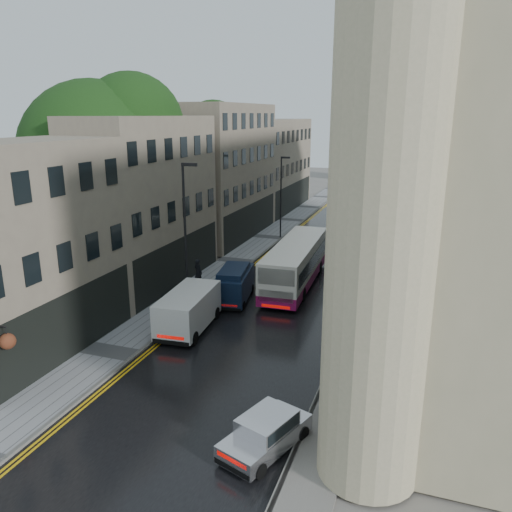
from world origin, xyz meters
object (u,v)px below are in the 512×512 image
Objects in this scene: tree_near at (98,182)px; lamp_post_near at (185,234)px; white_lorry at (352,239)px; pedestrian at (198,272)px; cream_bus at (268,276)px; silver_hatchback at (226,442)px; tree_far at (192,172)px; navy_van at (216,291)px; white_van at (159,321)px; lamp_post_far at (281,198)px.

lamp_post_near is at bearing -11.70° from tree_near.
pedestrian is (-8.84, -9.07, -0.87)m from white_lorry.
cream_bus is 15.47m from silver_hatchback.
white_lorry is 12.70m from pedestrian.
tree_near is 13.02m from tree_far.
pedestrian is (-2.70, 3.17, -0.11)m from navy_van.
tree_far is at bearing 110.19° from lamp_post_near.
pedestrian is at bearing 172.20° from cream_bus.
tree_near is at bearing 33.37° from pedestrian.
tree_far is at bearing 110.71° from navy_van.
tree_near is 12.30m from white_van.
lamp_post_near is (-7.98, 12.95, 3.61)m from silver_hatchback.
white_van is 1.10× the size of navy_van.
white_lorry is 13.72m from navy_van.
tree_near is 2.89× the size of white_van.
tree_far is 14.34m from pedestrian.
white_van is at bearing -40.78° from tree_near.
silver_hatchback is at bearing -86.41° from white_lorry.
white_van is (-6.76, 7.32, 0.42)m from silver_hatchback.
lamp_post_far reaches higher than cream_bus.
navy_van is 0.59× the size of lamp_post_far.
white_lorry is at bearing -110.92° from pedestrian.
lamp_post_far is (-0.40, 23.05, 2.71)m from white_van.
silver_hatchback is at bearing -81.60° from lamp_post_far.
navy_van is at bearing -112.23° from white_lorry.
lamp_post_far is at bearing -71.77° from pedestrian.
cream_bus is 2.23× the size of white_van.
tree_far is 31.56m from silver_hatchback.
lamp_post_near is (-4.57, -2.12, 2.82)m from cream_bus.
navy_van reaches higher than silver_hatchback.
lamp_post_near is (-1.22, 5.63, 3.19)m from white_van.
lamp_post_near is (-8.34, -11.66, 2.40)m from white_lorry.
cream_bus reaches higher than pedestrian.
lamp_post_near reaches higher than cream_bus.
lamp_post_near is 17.44m from lamp_post_far.
white_van is at bearing -115.87° from cream_bus.
tree_near is at bearing 155.53° from silver_hatchback.
silver_hatchback is 0.43× the size of lamp_post_near.
silver_hatchback is at bearing -79.77° from cream_bus.
pedestrian is 0.25× the size of lamp_post_far.
white_van is at bearing -68.52° from tree_far.
silver_hatchback is at bearing -43.91° from tree_near.
white_lorry reaches higher than navy_van.
silver_hatchback is (14.66, -27.40, -5.54)m from tree_far.
white_lorry is at bearing 63.00° from white_van.
lamp_post_far is at bearing 82.68° from lamp_post_near.
tree_far is 1.16× the size of cream_bus.
tree_far is 1.74× the size of white_lorry.
tree_near is 18.05m from lamp_post_far.
pedestrian is 15.15m from lamp_post_far.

